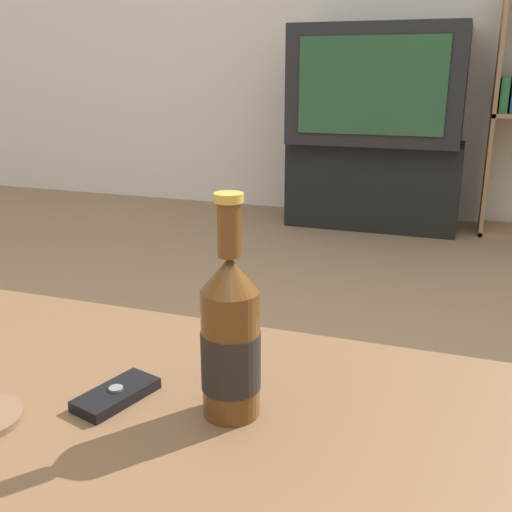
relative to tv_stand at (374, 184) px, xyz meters
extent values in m
cube|color=brown|center=(0.15, -2.75, 0.18)|extent=(1.13, 0.65, 0.04)
cube|color=black|center=(0.00, 0.00, 0.00)|extent=(0.90, 0.40, 0.45)
cube|color=black|center=(0.00, 0.00, 0.52)|extent=(0.86, 0.57, 0.58)
cube|color=#234C2D|center=(0.00, -0.29, 0.52)|extent=(0.70, 0.01, 0.45)
cube|color=#99754C|center=(0.57, 0.06, 0.38)|extent=(0.02, 0.30, 1.21)
cube|color=#236B38|center=(0.61, 0.06, 0.47)|extent=(0.04, 0.21, 0.17)
cylinder|color=#563314|center=(0.23, -2.67, 0.28)|extent=(0.07, 0.07, 0.15)
cylinder|color=black|center=(0.23, -2.67, 0.27)|extent=(0.07, 0.07, 0.07)
cone|color=#563314|center=(0.23, -2.67, 0.37)|extent=(0.07, 0.07, 0.04)
cylinder|color=#563314|center=(0.23, -2.67, 0.42)|extent=(0.03, 0.03, 0.06)
cylinder|color=#B79333|center=(0.23, -2.67, 0.46)|extent=(0.03, 0.03, 0.01)
cube|color=black|center=(0.09, -2.69, 0.21)|extent=(0.08, 0.12, 0.01)
cylinder|color=slate|center=(0.09, -2.69, 0.21)|extent=(0.02, 0.02, 0.00)
camera|label=1|loc=(0.47, -3.26, 0.59)|focal=42.00mm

